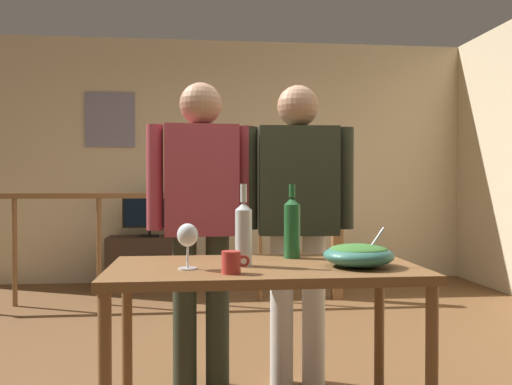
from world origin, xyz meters
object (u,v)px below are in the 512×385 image
object	(u,v)px
wine_bottle_green	(292,227)
person_standing_left	(201,207)
salad_bowl	(359,254)
tv_console	(150,262)
serving_table	(264,284)
flat_screen_tv	(149,213)
mug_red	(232,262)
person_standing_right	(298,206)
wine_bottle_clear	(244,233)
stair_railing	(202,228)
wine_glass	(188,237)
framed_picture	(110,120)

from	to	relation	value
wine_bottle_green	person_standing_left	size ratio (longest dim) A/B	0.21
salad_bowl	person_standing_left	distance (m)	1.01
tv_console	serving_table	size ratio (longest dim) A/B	0.68
serving_table	wine_bottle_green	distance (m)	0.35
flat_screen_tv	mug_red	size ratio (longest dim) A/B	5.04
person_standing_right	salad_bowl	bearing A→B (deg)	103.40
salad_bowl	wine_bottle_clear	world-z (taller)	wine_bottle_clear
flat_screen_tv	serving_table	distance (m)	3.69
stair_railing	flat_screen_tv	size ratio (longest dim) A/B	6.81
serving_table	wine_glass	world-z (taller)	wine_glass
stair_railing	tv_console	bearing A→B (deg)	124.51
person_standing_right	person_standing_left	bearing A→B (deg)	3.58
wine_bottle_green	mug_red	distance (m)	0.53
wine_glass	wine_bottle_clear	size ratio (longest dim) A/B	0.54
wine_bottle_green	wine_glass	bearing A→B (deg)	-149.56
framed_picture	person_standing_left	world-z (taller)	framed_picture
wine_bottle_green	tv_console	bearing A→B (deg)	105.86
wine_glass	mug_red	size ratio (longest dim) A/B	1.69
stair_railing	person_standing_left	size ratio (longest dim) A/B	2.30
wine_bottle_green	person_standing_right	bearing A→B (deg)	76.12
serving_table	person_standing_left	bearing A→B (deg)	112.60
mug_red	person_standing_right	world-z (taller)	person_standing_right
person_standing_left	framed_picture	bearing A→B (deg)	-76.54
wine_bottle_green	person_standing_right	xyz separation A→B (m)	(0.11, 0.44, 0.08)
salad_bowl	wine_glass	world-z (taller)	wine_glass
flat_screen_tv	salad_bowl	size ratio (longest dim) A/B	1.89
flat_screen_tv	person_standing_right	bearing A→B (deg)	-69.88
wine_glass	salad_bowl	bearing A→B (deg)	-0.75
wine_bottle_clear	person_standing_right	size ratio (longest dim) A/B	0.21
tv_console	wine_glass	size ratio (longest dim) A/B	4.72
salad_bowl	person_standing_left	bearing A→B (deg)	132.12
person_standing_left	stair_railing	bearing A→B (deg)	-93.96
salad_bowl	wine_bottle_clear	bearing A→B (deg)	171.65
stair_railing	flat_screen_tv	bearing A→B (deg)	125.58
tv_console	person_standing_right	world-z (taller)	person_standing_right
tv_console	person_standing_left	distance (m)	3.11
wine_bottle_clear	stair_railing	bearing A→B (deg)	93.33
framed_picture	stair_railing	size ratio (longest dim) A/B	0.16
wine_glass	mug_red	distance (m)	0.23
mug_red	framed_picture	bearing A→B (deg)	105.19
flat_screen_tv	tv_console	bearing A→B (deg)	90.00
flat_screen_tv	person_standing_right	size ratio (longest dim) A/B	0.34
serving_table	wine_bottle_green	bearing A→B (deg)	52.16
flat_screen_tv	mug_red	bearing A→B (deg)	-80.17
mug_red	wine_bottle_green	bearing A→B (deg)	52.84
stair_railing	person_standing_left	distance (m)	2.19
wine_bottle_clear	wine_bottle_green	size ratio (longest dim) A/B	1.01
tv_console	mug_red	world-z (taller)	mug_red
tv_console	person_standing_left	world-z (taller)	person_standing_left
stair_railing	person_standing_right	distance (m)	2.25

